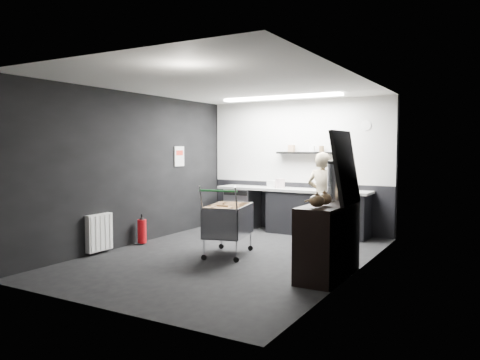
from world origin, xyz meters
The scene contains 22 objects.
floor centered at (0.00, 0.00, 0.00)m, with size 5.50×5.50×0.00m, color black.
ceiling centered at (0.00, 0.00, 2.70)m, with size 5.50×5.50×0.00m, color white.
wall_back centered at (0.00, 2.75, 1.35)m, with size 5.50×5.50×0.00m, color black.
wall_front centered at (0.00, -2.75, 1.35)m, with size 5.50×5.50×0.00m, color black.
wall_left centered at (-2.00, 0.00, 1.35)m, with size 5.50×5.50×0.00m, color black.
wall_right centered at (2.00, 0.00, 1.35)m, with size 5.50×5.50×0.00m, color black.
kitchen_wall_panel centered at (0.00, 2.73, 1.85)m, with size 3.95×0.02×1.70m, color silver.
dado_panel centered at (0.00, 2.73, 0.50)m, with size 3.95×0.02×1.00m, color black.
floating_shelf centered at (0.20, 2.62, 1.62)m, with size 1.20×0.22×0.04m, color black.
wall_clock centered at (1.40, 2.72, 2.15)m, with size 0.20×0.20×0.03m, color white.
poster centered at (-1.98, 1.30, 1.55)m, with size 0.02×0.30×0.40m, color silver.
poster_red_band centered at (-1.98, 1.30, 1.62)m, with size 0.01×0.22×0.10m, color red.
radiator centered at (-1.94, -0.90, 0.35)m, with size 0.10×0.50×0.60m, color white.
ceiling_strip centered at (0.00, 1.85, 2.67)m, with size 2.40×0.20×0.04m, color white.
prep_counter centered at (0.14, 2.42, 0.46)m, with size 3.20×0.61×0.90m.
person centered at (0.81, 1.97, 0.82)m, with size 0.60×0.39×1.65m, color beige.
shopping_cart centered at (-0.07, 0.06, 0.53)m, with size 0.82×1.13×1.10m.
sideboard centered at (1.75, -0.31, 0.62)m, with size 0.56×1.30×1.95m.
fire_extinguisher centered at (-1.85, 0.02, 0.25)m, with size 0.16×0.16×0.52m.
cardboard_box centered at (0.98, 2.37, 0.95)m, with size 0.53×0.41×0.11m, color #A97E5A.
pink_tub centered at (-0.26, 2.42, 1.00)m, with size 0.19×0.19×0.19m, color beige.
white_container centered at (-0.42, 2.37, 0.98)m, with size 0.17×0.13×0.15m, color white.
Camera 1 is at (3.79, -6.27, 1.73)m, focal length 35.00 mm.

